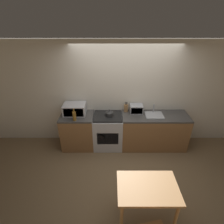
{
  "coord_description": "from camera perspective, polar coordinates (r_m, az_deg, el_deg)",
  "views": [
    {
      "loc": [
        -0.31,
        -2.84,
        2.98
      ],
      "look_at": [
        -0.31,
        0.74,
        1.05
      ],
      "focal_mm": 28.0,
      "sensor_mm": 36.0,
      "label": 1
    }
  ],
  "objects": [
    {
      "name": "wall_back",
      "position": [
        4.37,
        4.15,
        5.63
      ],
      "size": [
        10.0,
        0.06,
        2.6
      ],
      "color": "silver",
      "rests_on": "ground_plane"
    },
    {
      "name": "dining_table",
      "position": [
        2.99,
        11.51,
        -24.07
      ],
      "size": [
        0.92,
        0.63,
        0.74
      ],
      "color": "#9E7042",
      "rests_on": "ground_plane"
    },
    {
      "name": "toaster_oven",
      "position": [
        4.36,
        8.01,
        1.04
      ],
      "size": [
        0.31,
        0.25,
        0.2
      ],
      "color": "#ADAFB5",
      "rests_on": "counter_right_run"
    },
    {
      "name": "ground_plane",
      "position": [
        4.13,
        4.56,
        -17.96
      ],
      "size": [
        16.0,
        16.0,
        0.0
      ],
      "primitive_type": "plane",
      "color": "brown"
    },
    {
      "name": "microwave",
      "position": [
        4.34,
        -11.95,
        0.98
      ],
      "size": [
        0.53,
        0.39,
        0.26
      ],
      "color": "silver",
      "rests_on": "counter_left_run"
    },
    {
      "name": "knife_block",
      "position": [
        4.38,
        4.66,
        1.31
      ],
      "size": [
        0.09,
        0.08,
        0.26
      ],
      "color": "#9E7042",
      "rests_on": "counter_right_run"
    },
    {
      "name": "bottle",
      "position": [
        4.07,
        -12.13,
        -1.27
      ],
      "size": [
        0.08,
        0.08,
        0.29
      ],
      "color": "olive",
      "rests_on": "counter_left_run"
    },
    {
      "name": "stove_range",
      "position": [
        4.47,
        -1.25,
        -6.22
      ],
      "size": [
        0.71,
        0.62,
        0.9
      ],
      "color": "silver",
      "rests_on": "ground_plane"
    },
    {
      "name": "counter_left_run",
      "position": [
        4.55,
        -10.84,
        -6.06
      ],
      "size": [
        0.79,
        0.62,
        0.9
      ],
      "color": "olive",
      "rests_on": "ground_plane"
    },
    {
      "name": "kettle",
      "position": [
        4.18,
        -0.75,
        -0.4
      ],
      "size": [
        0.19,
        0.19,
        0.17
      ],
      "color": "#2D2D2D",
      "rests_on": "stove_range"
    },
    {
      "name": "counter_right_run",
      "position": [
        4.59,
        13.53,
        -6.02
      ],
      "size": [
        1.62,
        0.62,
        0.9
      ],
      "color": "olive",
      "rests_on": "ground_plane"
    },
    {
      "name": "sink_basin",
      "position": [
        4.35,
        13.68,
        -0.9
      ],
      "size": [
        0.43,
        0.36,
        0.24
      ],
      "color": "#ADAFB5",
      "rests_on": "counter_right_run"
    }
  ]
}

